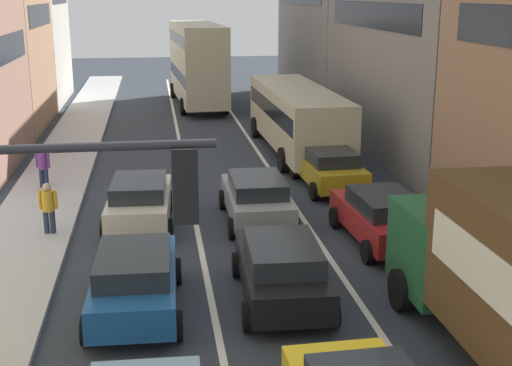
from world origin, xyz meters
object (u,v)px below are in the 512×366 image
traffic_light_pole (14,291)px  wagon_right_lane_far (329,167)px  bus_mid_queue_primary (297,114)px  hatchback_centre_lane_third (257,198)px  sedan_left_lane_third (140,200)px  sedan_right_lane_behind_truck (382,216)px  wagon_left_lane_second (135,279)px  pedestrian_mid_sidewalk (48,207)px  pedestrian_far_sidewalk (43,166)px  bus_far_queue_secondary (197,61)px  sedan_centre_lane_second (282,269)px

traffic_light_pole → wagon_right_lane_far: bearing=64.7°
bus_mid_queue_primary → hatchback_centre_lane_third: bearing=160.1°
sedan_left_lane_third → sedan_right_lane_behind_truck: same height
sedan_left_lane_third → bus_mid_queue_primary: bus_mid_queue_primary is taller
wagon_left_lane_second → wagon_right_lane_far: same height
pedestrian_mid_sidewalk → sedan_left_lane_third: bearing=106.9°
sedan_left_lane_third → bus_mid_queue_primary: size_ratio=0.42×
hatchback_centre_lane_third → pedestrian_mid_sidewalk: size_ratio=2.60×
pedestrian_far_sidewalk → bus_far_queue_secondary: bearing=-1.1°
sedan_centre_lane_second → sedan_left_lane_third: 6.84m
hatchback_centre_lane_third → wagon_right_lane_far: same height
sedan_right_lane_behind_truck → traffic_light_pole: bearing=141.1°
sedan_right_lane_behind_truck → pedestrian_mid_sidewalk: size_ratio=2.63×
sedan_right_lane_behind_truck → sedan_centre_lane_second: bearing=131.2°
wagon_right_lane_far → pedestrian_mid_sidewalk: (-9.37, -3.98, 0.15)m
sedan_centre_lane_second → sedan_right_lane_behind_truck: 4.89m
sedan_centre_lane_second → bus_mid_queue_primary: bus_mid_queue_primary is taller
bus_far_queue_secondary → pedestrian_mid_sidewalk: size_ratio=6.39×
wagon_left_lane_second → traffic_light_pole: bearing=173.7°
sedan_centre_lane_second → sedan_right_lane_behind_truck: same height
bus_mid_queue_primary → pedestrian_mid_sidewalk: bus_mid_queue_primary is taller
sedan_right_lane_behind_truck → pedestrian_mid_sidewalk: bearing=76.5°
wagon_right_lane_far → bus_mid_queue_primary: (-0.02, 5.68, 0.96)m
traffic_light_pole → pedestrian_far_sidewalk: size_ratio=3.31×
wagon_right_lane_far → pedestrian_mid_sidewalk: bearing=110.6°
sedan_left_lane_third → bus_far_queue_secondary: 23.10m
bus_mid_queue_primary → pedestrian_far_sidewalk: bus_mid_queue_primary is taller
wagon_left_lane_second → pedestrian_far_sidewalk: bearing=20.1°
wagon_right_lane_far → bus_mid_queue_primary: bus_mid_queue_primary is taller
sedan_right_lane_behind_truck → bus_far_queue_secondary: 25.71m
hatchback_centre_lane_third → sedan_right_lane_behind_truck: same height
hatchback_centre_lane_third → sedan_right_lane_behind_truck: 4.03m
bus_far_queue_secondary → pedestrian_mid_sidewalk: 24.33m
traffic_light_pole → sedan_right_lane_behind_truck: size_ratio=1.26×
hatchback_centre_lane_third → pedestrian_mid_sidewalk: bearing=95.1°
sedan_left_lane_third → pedestrian_far_sidewalk: pedestrian_far_sidewalk is taller
hatchback_centre_lane_third → sedan_left_lane_third: bearing=86.4°
wagon_right_lane_far → pedestrian_far_sidewalk: (-10.24, 1.11, 0.15)m
wagon_left_lane_second → sedan_left_lane_third: size_ratio=0.99×
pedestrian_mid_sidewalk → pedestrian_far_sidewalk: size_ratio=1.00×
sedan_centre_lane_second → bus_far_queue_secondary: (-0.02, 28.75, 2.03)m
wagon_right_lane_far → pedestrian_mid_sidewalk: pedestrian_mid_sidewalk is taller
traffic_light_pole → sedan_right_lane_behind_truck: bearing=53.5°
wagon_left_lane_second → sedan_left_lane_third: 6.10m
traffic_light_pole → bus_far_queue_secondary: bearing=83.1°
traffic_light_pole → sedan_left_lane_third: (1.06, 13.32, -3.02)m
bus_far_queue_secondary → hatchback_centre_lane_third: bearing=177.8°
sedan_centre_lane_second → pedestrian_far_sidewalk: bearing=35.7°
wagon_left_lane_second → bus_far_queue_secondary: 29.13m
sedan_centre_lane_second → wagon_left_lane_second: 3.34m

